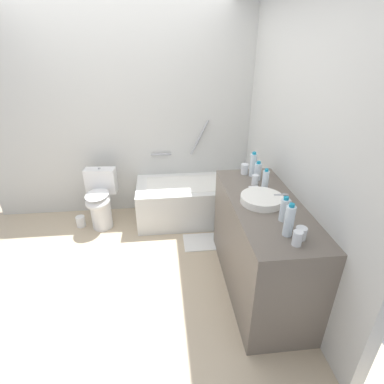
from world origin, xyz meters
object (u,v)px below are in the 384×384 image
(water_bottle_4, at_px, (258,171))
(water_bottle_1, at_px, (253,165))
(sink_faucet, at_px, (285,198))
(bathtub, at_px, (194,200))
(toilet_paper_roll, at_px, (81,221))
(drinking_glass_2, at_px, (301,233))
(bath_mat, at_px, (213,241))
(sink_basin, at_px, (262,199))
(soap_dish, at_px, (254,188))
(water_bottle_3, at_px, (284,210))
(drinking_glass_1, at_px, (255,180))
(drinking_glass_0, at_px, (297,238))
(water_bottle_0, at_px, (289,221))
(toilet, at_px, (100,199))
(drinking_glass_3, at_px, (245,169))
(water_bottle_2, at_px, (265,180))

(water_bottle_4, bearing_deg, water_bottle_1, 102.52)
(sink_faucet, bearing_deg, bathtub, 116.45)
(sink_faucet, height_order, toilet_paper_roll, sink_faucet)
(water_bottle_1, xyz_separation_m, water_bottle_4, (0.02, -0.09, -0.03))
(drinking_glass_2, relative_size, bath_mat, 0.13)
(sink_basin, relative_size, bath_mat, 0.51)
(soap_dish, bearing_deg, drinking_glass_2, -83.02)
(water_bottle_3, bearing_deg, sink_basin, 104.89)
(bath_mat, bearing_deg, drinking_glass_1, -50.25)
(drinking_glass_0, xyz_separation_m, bath_mat, (-0.31, 1.28, -0.94))
(bathtub, xyz_separation_m, sink_faucet, (0.62, -1.24, 0.65))
(water_bottle_0, xyz_separation_m, soap_dish, (-0.02, 0.71, -0.11))
(water_bottle_0, bearing_deg, water_bottle_4, 85.85)
(toilet, distance_m, sink_faucet, 2.22)
(toilet, bearing_deg, drinking_glass_2, 49.21)
(bath_mat, bearing_deg, toilet, 159.09)
(toilet, distance_m, water_bottle_4, 1.93)
(water_bottle_1, relative_size, drinking_glass_3, 2.39)
(toilet, relative_size, toilet_paper_roll, 5.30)
(toilet, height_order, drinking_glass_0, drinking_glass_0)
(water_bottle_1, distance_m, water_bottle_3, 0.82)
(toilet, bearing_deg, drinking_glass_3, 74.07)
(water_bottle_3, bearing_deg, toilet, 138.09)
(sink_faucet, bearing_deg, toilet, 145.98)
(bathtub, height_order, water_bottle_4, bathtub)
(water_bottle_0, distance_m, drinking_glass_1, 0.81)
(water_bottle_0, xyz_separation_m, water_bottle_1, (0.05, 1.01, 0.00))
(toilet, xyz_separation_m, drinking_glass_3, (1.59, -0.60, 0.58))
(sink_basin, relative_size, drinking_glass_0, 3.41)
(bathtub, xyz_separation_m, soap_dish, (0.43, -1.00, 0.63))
(toilet, xyz_separation_m, water_bottle_3, (1.65, -1.48, 0.62))
(water_bottle_4, bearing_deg, sink_faucet, -76.95)
(water_bottle_2, relative_size, toilet_paper_roll, 1.46)
(drinking_glass_0, relative_size, soap_dish, 1.15)
(water_bottle_4, xyz_separation_m, drinking_glass_0, (-0.05, -1.03, -0.03))
(drinking_glass_0, height_order, soap_dish, drinking_glass_0)
(water_bottle_2, relative_size, drinking_glass_2, 2.30)
(drinking_glass_2, bearing_deg, drinking_glass_1, 94.14)
(toilet, bearing_deg, sink_faucet, 60.86)
(water_bottle_3, bearing_deg, drinking_glass_1, 93.06)
(toilet_paper_roll, bearing_deg, drinking_glass_3, -17.93)
(water_bottle_2, bearing_deg, drinking_glass_0, -93.80)
(sink_basin, height_order, drinking_glass_1, drinking_glass_1)
(sink_faucet, distance_m, soap_dish, 0.31)
(water_bottle_3, height_order, bath_mat, water_bottle_3)
(bathtub, xyz_separation_m, water_bottle_0, (0.45, -1.71, 0.74))
(sink_faucet, distance_m, drinking_glass_3, 0.63)
(water_bottle_0, bearing_deg, drinking_glass_2, -35.47)
(sink_faucet, bearing_deg, sink_basin, -180.00)
(sink_basin, distance_m, water_bottle_1, 0.55)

